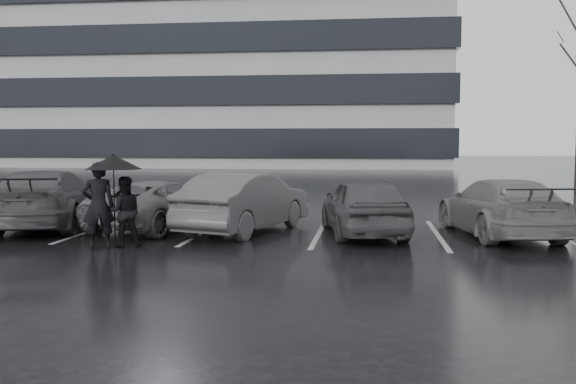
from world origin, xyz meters
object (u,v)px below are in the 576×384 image
Objects in this scene: car_west_c at (48,199)px; pedestrian_right at (124,212)px; car_west_b at (161,205)px; pedestrian_left at (98,205)px; car_main at (364,206)px; car_west_a at (245,202)px; car_east at (500,207)px.

car_west_c and pedestrian_right have the same top height.
car_west_c is 3.45× the size of pedestrian_right.
car_west_b is 3.14m from pedestrian_left.
pedestrian_left is at bearing 99.53° from car_west_b.
car_west_c is at bearing -73.49° from pedestrian_left.
car_main is at bearing -178.99° from pedestrian_right.
car_west_b is 2.92m from car_west_c.
car_west_a is 1.01× the size of car_west_b.
car_west_b is at bearing -110.94° from pedestrian_right.
car_main is at bearing -179.68° from pedestrian_left.
pedestrian_left is (-5.39, -2.61, 0.20)m from car_main.
car_east is (3.16, 0.24, -0.02)m from car_main.
car_west_b is 8.28m from car_east.
car_west_a is 3.79m from pedestrian_left.
car_main is 0.94× the size of car_west_b.
car_east is 8.52m from pedestrian_right.
pedestrian_right is (-2.09, -2.52, 0.01)m from car_west_a.
pedestrian_left reaches higher than car_west_a.
pedestrian_left is (2.63, -2.91, 0.16)m from car_west_c.
pedestrian_left is at bearing 15.06° from car_main.
car_west_c is at bearing 18.62° from car_west_b.
car_west_b is at bearing -120.68° from pedestrian_left.
pedestrian_left is at bearing 65.70° from car_west_a.
pedestrian_right is at bearing 126.11° from car_west_c.
car_west_c is at bearing -10.35° from car_east.
car_west_c is at bearing -64.40° from pedestrian_right.
pedestrian_left is 1.21× the size of pedestrian_right.
car_main is 5.14m from car_west_b.
car_east is (11.18, -0.06, -0.07)m from car_west_c.
car_west_b is (-2.23, 0.28, -0.12)m from car_west_a.
car_west_a is at bearing -15.10° from car_main.
car_west_b is 0.86× the size of car_west_c.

